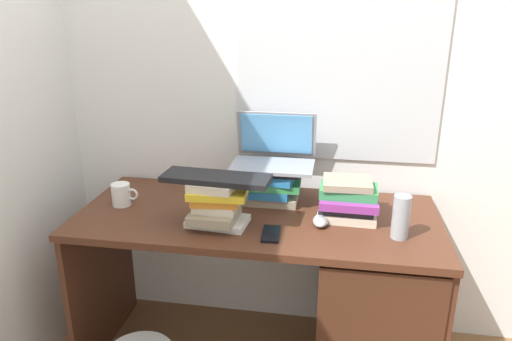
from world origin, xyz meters
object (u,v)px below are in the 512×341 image
at_px(laptop, 274,152).
at_px(keyboard, 216,178).
at_px(water_bottle, 401,217).
at_px(desk, 345,295).
at_px(cell_phone, 271,234).
at_px(computer_mouse, 321,221).
at_px(mug, 122,195).
at_px(book_stack_tall, 272,184).
at_px(book_stack_side, 348,200).
at_px(book_stack_keyboard_riser, 216,204).

xyz_separation_m(laptop, keyboard, (-0.18, -0.31, -0.02)).
distance_m(keyboard, water_bottle, 0.71).
relative_size(desk, cell_phone, 11.04).
distance_m(desk, computer_mouse, 0.37).
bearing_deg(mug, desk, -1.00).
distance_m(book_stack_tall, laptop, 0.14).
distance_m(laptop, computer_mouse, 0.39).
distance_m(desk, mug, 1.05).
height_order(laptop, keyboard, laptop).
bearing_deg(computer_mouse, desk, 17.01).
relative_size(keyboard, cell_phone, 3.09).
relative_size(book_stack_side, computer_mouse, 2.33).
xyz_separation_m(computer_mouse, cell_phone, (-0.18, -0.12, -0.01)).
bearing_deg(book_stack_tall, cell_phone, -82.81).
relative_size(desk, book_stack_tall, 5.97).
distance_m(desk, book_stack_tall, 0.56).
bearing_deg(water_bottle, computer_mouse, 168.83).
bearing_deg(book_stack_keyboard_riser, keyboard, 54.60).
bearing_deg(mug, book_stack_tall, 12.47).
xyz_separation_m(book_stack_tall, book_stack_keyboard_riser, (-0.19, -0.26, 0.01)).
distance_m(water_bottle, cell_phone, 0.49).
height_order(book_stack_keyboard_riser, book_stack_side, book_stack_keyboard_riser).
distance_m(laptop, water_bottle, 0.62).
relative_size(keyboard, water_bottle, 2.50).
distance_m(book_stack_keyboard_riser, book_stack_side, 0.53).
relative_size(book_stack_tall, keyboard, 0.60).
height_order(laptop, mug, laptop).
bearing_deg(computer_mouse, book_stack_side, 40.72).
bearing_deg(desk, book_stack_keyboard_riser, -169.05).
relative_size(book_stack_side, keyboard, 0.58).
bearing_deg(book_stack_tall, desk, -25.01).
bearing_deg(book_stack_side, cell_phone, -143.69).
xyz_separation_m(laptop, water_bottle, (0.52, -0.31, -0.13)).
distance_m(book_stack_keyboard_riser, computer_mouse, 0.42).
height_order(book_stack_side, mug, book_stack_side).
height_order(mug, cell_phone, mug).
distance_m(book_stack_tall, water_bottle, 0.58).
relative_size(laptop, cell_phone, 2.61).
bearing_deg(keyboard, mug, 169.26).
height_order(book_stack_side, water_bottle, water_bottle).
bearing_deg(cell_phone, laptop, 92.98).
relative_size(desk, laptop, 4.23).
bearing_deg(water_bottle, laptop, 149.34).
xyz_separation_m(book_stack_side, cell_phone, (-0.28, -0.21, -0.07)).
relative_size(book_stack_tall, mug, 2.11).
bearing_deg(keyboard, computer_mouse, 12.32).
bearing_deg(keyboard, desk, 14.23).
xyz_separation_m(book_stack_side, keyboard, (-0.51, -0.15, 0.12)).
distance_m(mug, cell_phone, 0.70).
bearing_deg(laptop, book_stack_side, -26.16).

